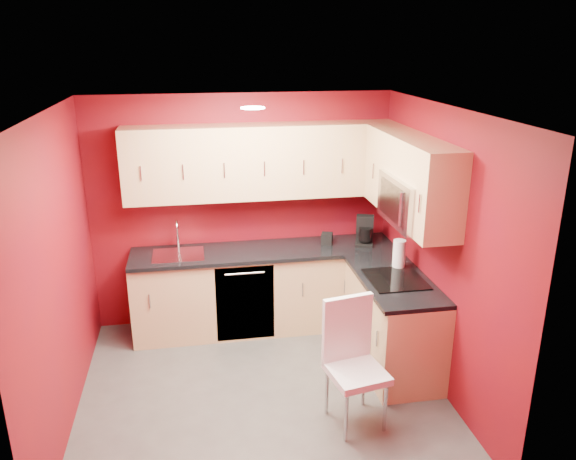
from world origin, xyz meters
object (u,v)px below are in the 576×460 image
object	(u,v)px
coffee_maker	(365,231)
dining_chair	(357,366)
napkin_holder	(327,239)
sink	(178,251)
microwave	(413,201)
paper_towel	(399,254)

from	to	relation	value
coffee_maker	dining_chair	world-z (taller)	coffee_maker
napkin_holder	sink	bearing A→B (deg)	-179.02
microwave	paper_towel	world-z (taller)	microwave
napkin_holder	dining_chair	world-z (taller)	dining_chair
paper_towel	coffee_maker	bearing A→B (deg)	101.10
sink	dining_chair	world-z (taller)	sink
sink	coffee_maker	bearing A→B (deg)	-1.51
coffee_maker	dining_chair	size ratio (longest dim) A/B	0.29
napkin_holder	dining_chair	distance (m)	1.85
microwave	dining_chair	world-z (taller)	microwave
sink	napkin_holder	xyz separation A→B (m)	(1.58, 0.03, 0.03)
dining_chair	coffee_maker	bearing A→B (deg)	60.92
paper_towel	dining_chair	xyz separation A→B (m)	(-0.71, -1.03, -0.52)
microwave	sink	bearing A→B (deg)	154.40
microwave	napkin_holder	size ratio (longest dim) A/B	6.11
napkin_holder	coffee_maker	bearing A→B (deg)	-11.35
paper_towel	dining_chair	size ratio (longest dim) A/B	0.27
microwave	napkin_holder	bearing A→B (deg)	116.46
coffee_maker	sink	bearing A→B (deg)	-162.69
microwave	coffee_maker	xyz separation A→B (m)	(-0.12, 0.95, -0.60)
coffee_maker	napkin_holder	distance (m)	0.41
coffee_maker	paper_towel	size ratio (longest dim) A/B	1.10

